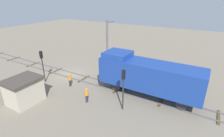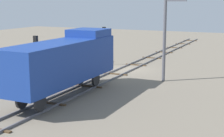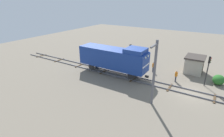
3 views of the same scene
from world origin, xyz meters
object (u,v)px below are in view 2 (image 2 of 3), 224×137
Objects in this scene: worker_by_signal at (56,68)px; locomotive at (64,60)px; relay_hut at (61,53)px; traffic_signal_near at (104,39)px; traffic_signal_mid at (36,52)px; catenary_mast at (165,37)px; worker_near_track at (95,62)px.

locomotive is at bearing 24.64° from worker_by_signal.
worker_by_signal is 6.59m from relay_hut.
traffic_signal_mid is (0.20, 11.69, 0.03)m from traffic_signal_near.
traffic_signal_mid is 10.54m from relay_hut.
locomotive is 2.70× the size of traffic_signal_mid.
catenary_mast is at bearing -121.72° from locomotive.
catenary_mast is (-5.07, -8.20, 1.19)m from locomotive.
locomotive is 1.56× the size of catenary_mast.
catenary_mast reaches higher than traffic_signal_mid.
traffic_signal_near is at bearing -76.05° from locomotive.
locomotive is at bearing 160.72° from traffic_signal_mid.
worker_by_signal is at bearing 18.61° from catenary_mast.
traffic_signal_near is (3.20, -12.88, 0.17)m from locomotive.
worker_near_track is at bearing -7.21° from catenary_mast.
relay_hut is at bearing -11.57° from catenary_mast.
worker_near_track is at bearing 141.14° from worker_by_signal.
traffic_signal_mid is (3.40, -1.19, 0.21)m from locomotive.
traffic_signal_mid reaches higher than relay_hut.
traffic_signal_mid reaches higher than traffic_signal_near.
traffic_signal_mid is 2.53× the size of worker_by_signal.
traffic_signal_mid is at bearing -3.34° from worker_by_signal.
relay_hut reaches higher than worker_by_signal.
relay_hut is (4.30, 2.11, -1.56)m from traffic_signal_near.
locomotive is 9.61m from worker_near_track.
traffic_signal_mid reaches higher than worker_by_signal.
worker_near_track is 8.09m from catenary_mast.
traffic_signal_near is at bearing -153.85° from relay_hut.
worker_by_signal is (0.80, -3.89, -1.99)m from traffic_signal_mid.
traffic_signal_near is 1.21× the size of relay_hut.
catenary_mast is 13.08m from relay_hut.
relay_hut is at bearing -66.83° from traffic_signal_mid.
catenary_mast is at bearing 150.46° from traffic_signal_near.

